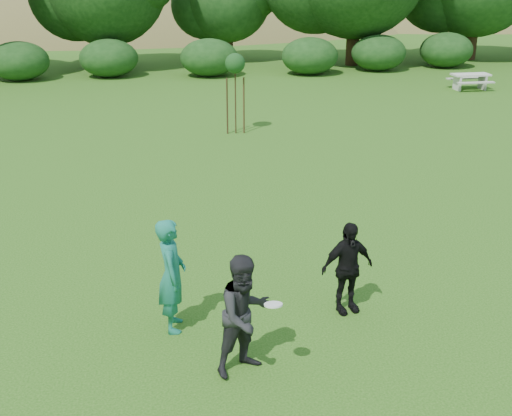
{
  "coord_description": "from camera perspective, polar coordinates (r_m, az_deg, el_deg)",
  "views": [
    {
      "loc": [
        -2.05,
        -9.13,
        5.89
      ],
      "look_at": [
        0.0,
        3.0,
        1.1
      ],
      "focal_mm": 45.0,
      "sensor_mm": 36.0,
      "label": 1
    }
  ],
  "objects": [
    {
      "name": "player_black",
      "position": [
        11.37,
        8.11,
        -5.28
      ],
      "size": [
        1.06,
        0.62,
        1.7
      ],
      "primitive_type": "imported",
      "rotation": [
        0.0,
        0.0,
        0.22
      ],
      "color": "black",
      "rests_on": "ground"
    },
    {
      "name": "hillside",
      "position": [
        79.62,
        -8.36,
        8.08
      ],
      "size": [
        150.0,
        72.0,
        52.0
      ],
      "color": "olive",
      "rests_on": "ground"
    },
    {
      "name": "ground",
      "position": [
        11.06,
        2.64,
        -10.94
      ],
      "size": [
        120.0,
        120.0,
        0.0
      ],
      "primitive_type": "plane",
      "color": "#19470C",
      "rests_on": "ground"
    },
    {
      "name": "frisbee",
      "position": [
        9.27,
        1.55,
        -8.58
      ],
      "size": [
        0.27,
        0.27,
        0.08
      ],
      "color": "white",
      "rests_on": "ground"
    },
    {
      "name": "player_grey",
      "position": [
        9.65,
        -0.96,
        -9.48
      ],
      "size": [
        1.15,
        1.06,
        1.91
      ],
      "primitive_type": "imported",
      "rotation": [
        0.0,
        0.0,
        0.45
      ],
      "color": "black",
      "rests_on": "ground"
    },
    {
      "name": "picnic_table",
      "position": [
        33.01,
        18.51,
        10.83
      ],
      "size": [
        1.8,
        1.48,
        0.76
      ],
      "color": "beige",
      "rests_on": "ground"
    },
    {
      "name": "sapling",
      "position": [
        22.88,
        -1.87,
        12.54
      ],
      "size": [
        0.7,
        0.7,
        2.85
      ],
      "color": "#352514",
      "rests_on": "ground"
    },
    {
      "name": "player_teal",
      "position": [
        10.77,
        -7.5,
        -5.94
      ],
      "size": [
        0.51,
        0.75,
        1.99
      ],
      "primitive_type": "imported",
      "rotation": [
        0.0,
        0.0,
        1.53
      ],
      "color": "#18705A",
      "rests_on": "ground"
    }
  ]
}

